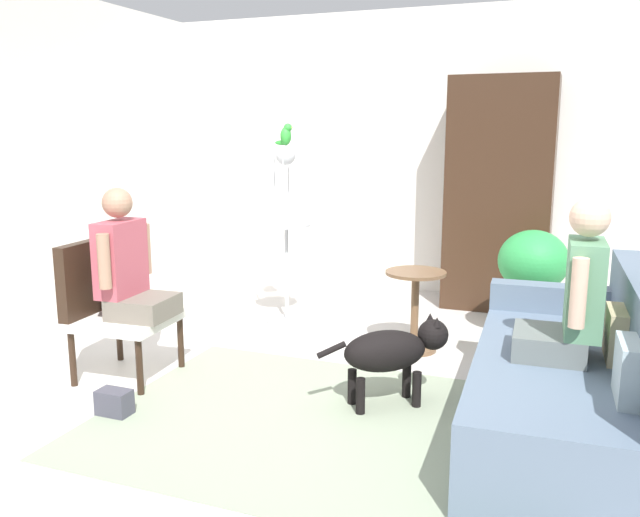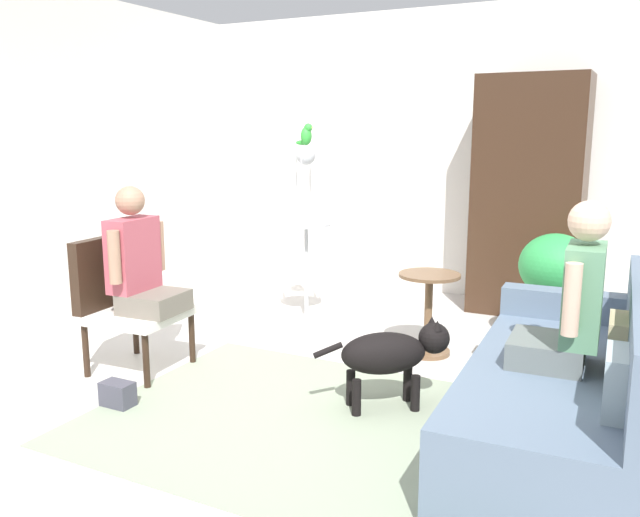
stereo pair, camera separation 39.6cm
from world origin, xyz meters
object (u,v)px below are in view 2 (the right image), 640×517
(couch, at_px, (574,392))
(round_end_table, at_px, (428,308))
(person_on_couch, at_px, (572,302))
(person_on_armchair, at_px, (139,263))
(parrot, at_px, (306,135))
(armoire_cabinet, at_px, (529,197))
(bird_cage_stand, at_px, (306,231))
(handbag, at_px, (118,394))
(dog, at_px, (392,353))
(armchair, at_px, (123,295))
(potted_plant, at_px, (555,273))

(couch, relative_size, round_end_table, 3.40)
(person_on_couch, height_order, person_on_armchair, person_on_couch)
(person_on_couch, xyz_separation_m, round_end_table, (-1.11, 1.10, -0.44))
(parrot, bearing_deg, armoire_cabinet, 37.22)
(person_on_armchair, distance_m, armoire_cabinet, 3.49)
(person_on_couch, height_order, bird_cage_stand, bird_cage_stand)
(round_end_table, distance_m, handbag, 2.28)
(couch, relative_size, dog, 3.02)
(armoire_cabinet, height_order, handbag, armoire_cabinet)
(couch, xyz_separation_m, bird_cage_stand, (-2.35, 1.39, 0.50))
(bird_cage_stand, bearing_deg, person_on_couch, -31.50)
(armchair, xyz_separation_m, person_on_armchair, (0.16, 0.01, 0.24))
(person_on_armchair, relative_size, potted_plant, 0.96)
(dog, bearing_deg, round_end_table, 95.92)
(handbag, bearing_deg, couch, 15.65)
(armchair, bearing_deg, armoire_cabinet, 51.17)
(armchair, distance_m, person_on_armchair, 0.29)
(person_on_couch, bearing_deg, round_end_table, 135.04)
(handbag, bearing_deg, parrot, 84.85)
(potted_plant, bearing_deg, armchair, -144.84)
(handbag, bearing_deg, round_end_table, 52.21)
(round_end_table, bearing_deg, person_on_couch, -44.96)
(armchair, bearing_deg, round_end_table, 34.39)
(armchair, distance_m, person_on_couch, 2.95)
(armchair, relative_size, person_on_armchair, 1.09)
(person_on_armchair, bearing_deg, dog, 6.14)
(couch, relative_size, bird_cage_stand, 1.37)
(bird_cage_stand, bearing_deg, armoire_cabinet, 37.13)
(armchair, distance_m, handbag, 0.83)
(person_on_armchair, height_order, potted_plant, person_on_armchair)
(person_on_armchair, relative_size, armoire_cabinet, 0.40)
(dog, bearing_deg, couch, -1.77)
(couch, bearing_deg, parrot, 149.31)
(armchair, relative_size, parrot, 5.21)
(dog, bearing_deg, potted_plant, 67.16)
(parrot, distance_m, potted_plant, 2.27)
(person_on_armchair, bearing_deg, armchair, -176.34)
(round_end_table, bearing_deg, dog, -84.08)
(bird_cage_stand, distance_m, parrot, 0.81)
(person_on_armchair, distance_m, potted_plant, 3.08)
(person_on_couch, relative_size, potted_plant, 0.98)
(couch, bearing_deg, round_end_table, 136.68)
(person_on_couch, bearing_deg, couch, 32.43)
(dog, bearing_deg, armchair, -174.07)
(bird_cage_stand, xyz_separation_m, handbag, (-0.18, -2.10, -0.73))
(bird_cage_stand, xyz_separation_m, armoire_cabinet, (1.62, 1.23, 0.26))
(person_on_armchair, height_order, parrot, parrot)
(potted_plant, relative_size, handbag, 4.42)
(armoire_cabinet, bearing_deg, bird_cage_stand, -142.87)
(person_on_couch, xyz_separation_m, parrot, (-2.30, 1.42, 0.82))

